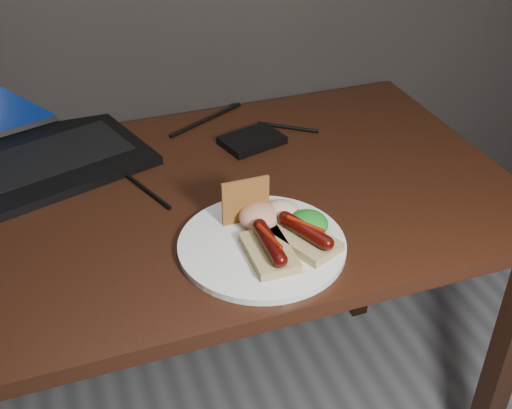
{
  "coord_description": "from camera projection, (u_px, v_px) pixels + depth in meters",
  "views": [
    {
      "loc": [
        -0.15,
        0.39,
        1.43
      ],
      "look_at": [
        0.15,
        1.22,
        0.82
      ],
      "focal_mm": 45.0,
      "sensor_mm": 36.0,
      "label": 1
    }
  ],
  "objects": [
    {
      "name": "plate",
      "position": [
        262.0,
        245.0,
        1.09
      ],
      "size": [
        0.36,
        0.36,
        0.01
      ],
      "primitive_type": "cylinder",
      "rotation": [
        0.0,
        0.0,
        0.33
      ],
      "color": "white",
      "rests_on": "desk"
    },
    {
      "name": "salad_greens",
      "position": [
        308.0,
        224.0,
        1.09
      ],
      "size": [
        0.07,
        0.07,
        0.04
      ],
      "primitive_type": "ellipsoid",
      "color": "#135C12",
      "rests_on": "plate"
    },
    {
      "name": "bread_sausage_right",
      "position": [
        305.0,
        236.0,
        1.07
      ],
      "size": [
        0.11,
        0.13,
        0.04
      ],
      "color": "tan",
      "rests_on": "plate"
    },
    {
      "name": "desk",
      "position": [
        156.0,
        242.0,
        1.25
      ],
      "size": [
        1.4,
        0.7,
        0.75
      ],
      "color": "black",
      "rests_on": "ground"
    },
    {
      "name": "laptop",
      "position": [
        32.0,
        132.0,
        1.32
      ],
      "size": [
        0.47,
        0.47,
        0.25
      ],
      "color": "black",
      "rests_on": "desk"
    },
    {
      "name": "salsa_mound",
      "position": [
        259.0,
        216.0,
        1.11
      ],
      "size": [
        0.07,
        0.07,
        0.04
      ],
      "primitive_type": "ellipsoid",
      "color": "maroon",
      "rests_on": "plate"
    },
    {
      "name": "crispbread",
      "position": [
        246.0,
        201.0,
        1.11
      ],
      "size": [
        0.09,
        0.01,
        0.08
      ],
      "primitive_type": "cube",
      "color": "#AF6830",
      "rests_on": "plate"
    },
    {
      "name": "bread_sausage_center",
      "position": [
        269.0,
        248.0,
        1.04
      ],
      "size": [
        0.07,
        0.12,
        0.04
      ],
      "color": "tan",
      "rests_on": "plate"
    },
    {
      "name": "desk_cables",
      "position": [
        131.0,
        161.0,
        1.32
      ],
      "size": [
        0.9,
        0.38,
        0.01
      ],
      "color": "black",
      "rests_on": "desk"
    },
    {
      "name": "hard_drive",
      "position": [
        252.0,
        140.0,
        1.38
      ],
      "size": [
        0.15,
        0.12,
        0.02
      ],
      "primitive_type": "cube",
      "rotation": [
        0.0,
        0.0,
        0.27
      ],
      "color": "black",
      "rests_on": "desk"
    },
    {
      "name": "coleslaw_mound",
      "position": [
        281.0,
        212.0,
        1.12
      ],
      "size": [
        0.06,
        0.06,
        0.04
      ],
      "primitive_type": "ellipsoid",
      "color": "white",
      "rests_on": "plate"
    }
  ]
}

